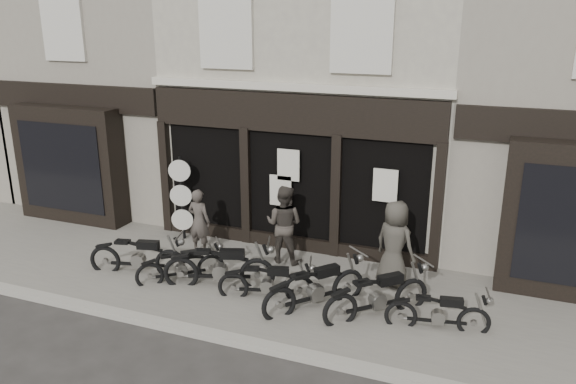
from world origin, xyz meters
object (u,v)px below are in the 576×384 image
(man_right, at_px, (395,244))
(man_centre, at_px, (284,224))
(motorcycle_6, at_px, (438,316))
(motorcycle_3, at_px, (268,286))
(motorcycle_4, at_px, (316,291))
(motorcycle_1, at_px, (182,269))
(motorcycle_5, at_px, (378,299))
(motorcycle_0, at_px, (139,260))
(man_left, at_px, (199,221))
(motorcycle_2, at_px, (221,271))
(advert_sign_post, at_px, (182,202))

(man_right, bearing_deg, man_centre, 17.38)
(motorcycle_6, relative_size, man_right, 1.01)
(motorcycle_3, bearing_deg, man_centre, 84.56)
(motorcycle_4, bearing_deg, motorcycle_3, 130.21)
(man_centre, distance_m, man_right, 2.61)
(motorcycle_6, height_order, man_right, man_right)
(motorcycle_1, height_order, motorcycle_5, motorcycle_5)
(motorcycle_6, bearing_deg, motorcycle_0, 169.14)
(motorcycle_1, bearing_deg, motorcycle_4, -41.56)
(motorcycle_6, bearing_deg, motorcycle_5, 164.54)
(motorcycle_3, bearing_deg, motorcycle_0, 162.84)
(motorcycle_1, relative_size, motorcycle_4, 0.83)
(motorcycle_5, height_order, man_left, man_left)
(motorcycle_2, bearing_deg, motorcycle_5, -19.15)
(motorcycle_2, xyz_separation_m, motorcycle_5, (3.37, -0.00, -0.02))
(advert_sign_post, bearing_deg, man_left, -55.05)
(motorcycle_4, height_order, man_right, man_right)
(motorcycle_0, height_order, motorcycle_5, motorcycle_5)
(motorcycle_0, relative_size, man_left, 1.38)
(motorcycle_1, height_order, motorcycle_3, motorcycle_3)
(motorcycle_1, bearing_deg, motorcycle_3, -42.29)
(motorcycle_4, distance_m, man_right, 2.02)
(man_left, bearing_deg, motorcycle_1, 108.11)
(man_left, relative_size, advert_sign_post, 0.70)
(motorcycle_5, relative_size, man_centre, 0.99)
(motorcycle_0, relative_size, motorcycle_6, 1.16)
(motorcycle_5, xyz_separation_m, man_centre, (-2.57, 1.64, 0.60))
(motorcycle_0, relative_size, motorcycle_1, 1.37)
(motorcycle_4, distance_m, advert_sign_post, 4.81)
(motorcycle_6, bearing_deg, man_right, 116.76)
(motorcycle_5, xyz_separation_m, man_right, (0.02, 1.36, 0.62))
(motorcycle_3, relative_size, motorcycle_5, 1.07)
(motorcycle_1, bearing_deg, motorcycle_0, 141.22)
(motorcycle_4, relative_size, man_centre, 1.05)
(motorcycle_4, relative_size, man_right, 1.03)
(motorcycle_0, xyz_separation_m, advert_sign_post, (-0.12, 2.07, 0.69))
(man_left, bearing_deg, motorcycle_3, 151.77)
(motorcycle_0, bearing_deg, motorcycle_2, -11.17)
(motorcycle_0, bearing_deg, man_left, 50.42)
(motorcycle_1, distance_m, man_left, 1.58)
(man_left, height_order, man_centre, man_centre)
(motorcycle_0, height_order, man_left, man_left)
(motorcycle_5, height_order, motorcycle_6, motorcycle_5)
(motorcycle_0, bearing_deg, motorcycle_1, -12.21)
(motorcycle_3, height_order, man_centre, man_centre)
(motorcycle_0, xyz_separation_m, motorcycle_5, (5.36, 0.09, 0.01))
(motorcycle_6, bearing_deg, advert_sign_post, 151.76)
(motorcycle_0, xyz_separation_m, motorcycle_3, (3.13, -0.04, -0.04))
(motorcycle_5, distance_m, advert_sign_post, 5.86)
(motorcycle_3, bearing_deg, man_right, 17.15)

